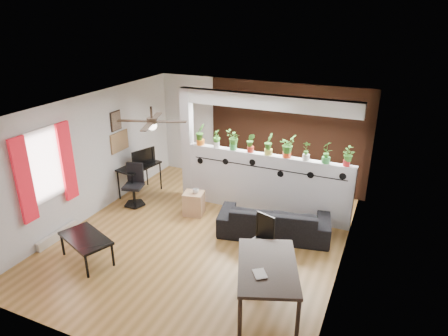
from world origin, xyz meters
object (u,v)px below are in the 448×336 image
Objects in this scene: potted_plant_3 at (251,142)px; potted_plant_6 at (307,150)px; sofa at (274,221)px; dining_table at (267,270)px; cup at (196,191)px; folding_chair at (262,237)px; office_chair at (134,188)px; coffee_table at (86,240)px; potted_plant_5 at (287,146)px; potted_plant_8 at (347,156)px; cube_shelf at (194,203)px; computer_desk at (139,168)px; ceiling_fan at (152,123)px; potted_plant_2 at (233,139)px; potted_plant_0 at (200,134)px; potted_plant_4 at (269,143)px; potted_plant_1 at (217,138)px; potted_plant_7 at (327,151)px.

potted_plant_6 is (1.19, -0.00, -0.01)m from potted_plant_3.
dining_table reaches higher than sofa.
cup is 2.26m from folding_chair.
cup is at bearing -161.53° from potted_plant_6.
folding_chair is at bearing -17.61° from office_chair.
coffee_table is (-1.94, -3.00, -1.15)m from potted_plant_3.
potted_plant_8 is at bearing 0.00° from potted_plant_5.
folding_chair is (0.15, -1.93, -1.01)m from potted_plant_5.
cup is (0.05, 0.00, 0.31)m from cube_shelf.
computer_desk reaches higher than sofa.
ceiling_fan is at bearing -137.94° from potted_plant_5.
ceiling_fan is 1.21× the size of folding_chair.
potted_plant_2 is at bearing 121.17° from dining_table.
sofa is at bearing 104.17° from dining_table.
potted_plant_0 is at bearing -180.00° from potted_plant_3.
computer_desk is at bearing -173.64° from potted_plant_4.
ceiling_fan is 2.45× the size of potted_plant_0.
folding_chair reaches higher than dining_table.
potted_plant_8 is at bearing -0.00° from potted_plant_2.
ceiling_fan is 2.00m from potted_plant_1.
sofa is (-1.14, -0.83, -1.25)m from potted_plant_8.
cup is 0.08× the size of dining_table.
folding_chair is at bearing -108.25° from potted_plant_7.
potted_plant_2 is at bearing -45.98° from sofa.
potted_plant_5 is at bearing 100.94° from dining_table.
potted_plant_2 is 0.94× the size of potted_plant_4.
potted_plant_1 is 0.40m from potted_plant_2.
potted_plant_7 reaches higher than dining_table.
potted_plant_6 reaches higher than coffee_table.
folding_chair is at bearing -23.83° from computer_desk.
potted_plant_3 is 1.58m from potted_plant_7.
potted_plant_3 is 0.89× the size of potted_plant_5.
coffee_table is (-0.93, -2.29, 0.17)m from cube_shelf.
potted_plant_8 reaches higher than dining_table.
folding_chair is (1.34, -1.93, -1.00)m from potted_plant_2.
potted_plant_2 reaches higher than cup.
potted_plant_5 is at bearing 14.77° from office_chair.
potted_plant_5 reaches higher than potted_plant_6.
computer_desk is at bearing -175.41° from potted_plant_7.
folding_chair reaches higher than cube_shelf.
dining_table is (0.16, -2.88, -0.88)m from potted_plant_6.
folding_chair is at bearing -48.06° from potted_plant_1.
potted_plant_5 is at bearing 0.00° from potted_plant_0.
potted_plant_8 reaches higher than cube_shelf.
computer_desk is at bearing 156.17° from folding_chair.
cup is (-0.96, -0.72, -1.01)m from potted_plant_3.
potted_plant_7 is 0.40× the size of coffee_table.
cup is at bearing -143.26° from potted_plant_3.
potted_plant_3 is at bearing 7.30° from computer_desk.
potted_plant_2 is at bearing 180.00° from potted_plant_7.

